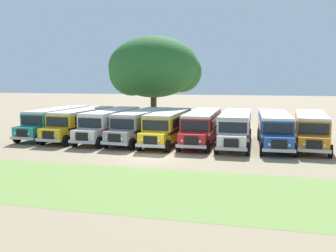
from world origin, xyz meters
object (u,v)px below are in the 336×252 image
Objects in this scene: parked_bus_slot_1 at (82,122)px; parked_bus_slot_6 at (236,127)px; broad_shade_tree at (154,68)px; parked_bus_slot_3 at (142,124)px; parked_bus_slot_7 at (274,128)px; parked_bus_slot_5 at (202,125)px; parked_bus_slot_4 at (168,125)px; parked_bus_slot_8 at (311,128)px; parked_bus_slot_2 at (111,123)px; parked_bus_slot_0 at (58,120)px.

parked_bus_slot_6 is at bearing 91.84° from parked_bus_slot_1.
parked_bus_slot_1 is at bearing -118.13° from broad_shade_tree.
parked_bus_slot_3 and parked_bus_slot_7 have the same top height.
broad_shade_tree is at bearing -141.98° from parked_bus_slot_5.
parked_bus_slot_3 is 1.01× the size of parked_bus_slot_5.
parked_bus_slot_3 is 1.01× the size of parked_bus_slot_6.
parked_bus_slot_4 and parked_bus_slot_8 have the same top height.
parked_bus_slot_4 is at bearing -66.93° from broad_shade_tree.
parked_bus_slot_4 is (9.01, -0.48, 0.00)m from parked_bus_slot_1.
parked_bus_slot_6 is 6.49m from parked_bus_slot_8.
parked_bus_slot_2 is at bearing -91.27° from parked_bus_slot_7.
parked_bus_slot_1 is 0.99× the size of parked_bus_slot_8.
parked_bus_slot_6 is (12.01, -0.17, 0.00)m from parked_bus_slot_2.
parked_bus_slot_4 and parked_bus_slot_5 have the same top height.
parked_bus_slot_2 is at bearing -92.57° from parked_bus_slot_4.
broad_shade_tree is (-1.44, 9.36, 5.50)m from parked_bus_slot_3.
parked_bus_slot_7 is 1.00× the size of broad_shade_tree.
parked_bus_slot_8 is (24.52, -0.03, 0.00)m from parked_bus_slot_0.
parked_bus_slot_2 is (3.15, -0.13, 0.00)m from parked_bus_slot_1.
parked_bus_slot_0 is 1.00× the size of parked_bus_slot_2.
parked_bus_slot_0 is 2.96m from parked_bus_slot_1.
parked_bus_slot_4 is at bearing -81.23° from parked_bus_slot_5.
parked_bus_slot_0 is at bearing -93.59° from parked_bus_slot_4.
parked_bus_slot_4 and parked_bus_slot_6 have the same top height.
parked_bus_slot_2 is 1.00× the size of parked_bus_slot_5.
parked_bus_slot_7 is at bearing 93.18° from parked_bus_slot_6.
parked_bus_slot_7 is (12.15, 0.10, 0.00)m from parked_bus_slot_3.
parked_bus_slot_7 is (9.48, 0.38, 0.00)m from parked_bus_slot_4.
parked_bus_slot_6 is (6.14, 0.18, 0.00)m from parked_bus_slot_4.
parked_bus_slot_4 is 9.49m from parked_bus_slot_7.
parked_bus_slot_0 is 1.01× the size of broad_shade_tree.
parked_bus_slot_6 is (18.08, -0.74, 0.00)m from parked_bus_slot_0.
parked_bus_slot_6 is (15.15, -0.30, 0.00)m from parked_bus_slot_1.
parked_bus_slot_3 is at bearing 91.23° from parked_bus_slot_1.
parked_bus_slot_1 is 9.02m from parked_bus_slot_4.
parked_bus_slot_2 is 10.95m from broad_shade_tree.
parked_bus_slot_5 is 0.99× the size of parked_bus_slot_8.
parked_bus_slot_5 is (5.74, 0.19, 0.00)m from parked_bus_slot_3.
broad_shade_tree is at bearing 140.25° from parked_bus_slot_0.
parked_bus_slot_1 and parked_bus_slot_8 have the same top height.
parked_bus_slot_3 is at bearing -90.94° from parked_bus_slot_7.
parked_bus_slot_7 is at bearing 92.54° from parked_bus_slot_2.
broad_shade_tree reaches higher than parked_bus_slot_6.
parked_bus_slot_3 is 1.01× the size of parked_bus_slot_7.
parked_bus_slot_3 is at bearing -81.24° from broad_shade_tree.
parked_bus_slot_2 is 3.20m from parked_bus_slot_3.
parked_bus_slot_1 is 0.99× the size of parked_bus_slot_3.
parked_bus_slot_0 is at bearing -92.96° from parked_bus_slot_2.
parked_bus_slot_5 is (15.01, -0.44, 0.00)m from parked_bus_slot_0.
parked_bus_slot_4 is (11.93, -0.92, 0.00)m from parked_bus_slot_0.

